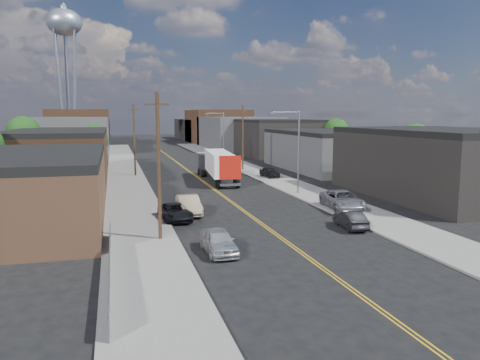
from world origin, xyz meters
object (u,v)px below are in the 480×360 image
car_left_a (219,241)px  semi_truck (217,164)px  water_tower (65,28)px  car_right_lot_a (342,200)px  car_left_b (188,205)px  car_right_lot_c (270,172)px  car_ahead_truck (215,164)px  car_right_oncoming (350,220)px  car_left_c (175,212)px

car_left_a → semi_truck: bearing=76.8°
water_tower → car_right_lot_a: water_tower is taller
water_tower → car_left_b: water_tower is taller
car_right_lot_c → car_ahead_truck: bearing=102.9°
car_right_oncoming → car_left_c: bearing=-20.5°
semi_truck → car_left_c: (-8.20, -21.64, -1.54)m
car_left_a → car_left_b: bearing=89.0°
water_tower → car_right_oncoming: bearing=-74.4°
water_tower → car_right_lot_c: 83.84m
car_left_b → car_right_lot_a: (13.60, -2.00, 0.14)m
car_left_a → car_ahead_truck: 46.32m
car_right_lot_a → car_right_lot_c: bearing=94.2°
car_left_c → water_tower: bearing=94.8°
car_left_a → car_right_lot_c: bearing=65.0°
car_left_c → semi_truck: bearing=64.7°
water_tower → car_right_lot_a: bearing=-72.0°
semi_truck → car_left_a: 32.29m
car_left_b → car_ahead_truck: car_left_b is taller
car_left_c → car_right_oncoming: car_left_c is taller
water_tower → car_ahead_truck: 70.92m
car_ahead_truck → car_left_a: bearing=-103.0°
car_right_lot_a → car_ahead_truck: (-4.10, 35.45, -0.29)m
semi_truck → car_right_lot_c: 7.61m
car_right_lot_c → water_tower: bearing=106.7°
car_right_oncoming → car_ahead_truck: size_ratio=0.83×
semi_truck → car_right_lot_c: size_ratio=3.77×
car_right_oncoming → semi_truck: bearing=-75.1°
car_right_oncoming → car_ahead_truck: car_ahead_truck is taller
car_left_a → car_left_c: (-1.40, 9.89, -0.08)m
car_right_lot_c → semi_truck: bearing=177.1°
water_tower → car_left_a: size_ratio=8.33×
car_right_lot_a → semi_truck: bearing=113.3°
semi_truck → car_right_lot_c: (7.46, 0.51, -1.39)m
car_ahead_truck → semi_truck: bearing=-102.2°
semi_truck → car_right_lot_a: 22.72m
car_right_lot_c → car_right_lot_a: bearing=-98.5°
water_tower → semi_truck: bearing=-71.8°
car_left_c → car_right_lot_a: 15.01m
car_right_oncoming → car_right_lot_c: size_ratio=1.00×
semi_truck → car_left_c: semi_truck is taller
water_tower → car_left_c: water_tower is taller
car_right_lot_a → car_right_oncoming: bearing=-106.5°
semi_truck → car_left_b: bearing=-103.4°
car_left_a → car_right_oncoming: bearing=17.2°
car_left_b → car_left_c: 2.45m
water_tower → car_right_lot_a: 103.22m
semi_truck → car_right_lot_a: size_ratio=2.59×
car_left_b → water_tower: bearing=100.3°
water_tower → car_left_b: size_ratio=7.42×
car_left_a → car_ahead_truck: bearing=77.1°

